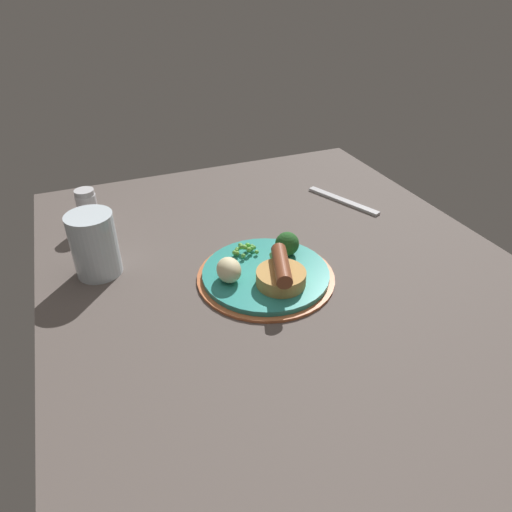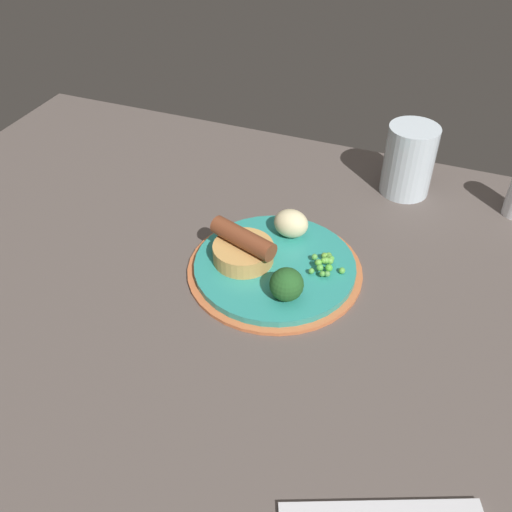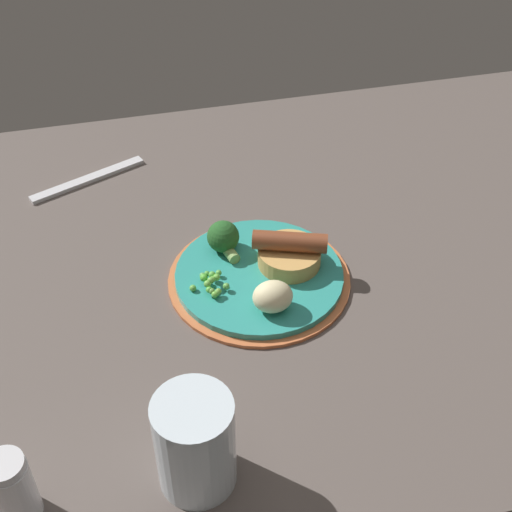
{
  "view_description": "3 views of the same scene",
  "coord_description": "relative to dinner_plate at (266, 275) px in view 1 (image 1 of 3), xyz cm",
  "views": [
    {
      "loc": [
        -51.29,
        29.1,
        47.95
      ],
      "look_at": [
        6.99,
        5.16,
        6.71
      ],
      "focal_mm": 32.0,
      "sensor_mm": 36.0,
      "label": 1
    },
    {
      "loc": [
        23.63,
        -49.35,
        52.85
      ],
      "look_at": [
        3.5,
        2.16,
        6.5
      ],
      "focal_mm": 40.0,
      "sensor_mm": 36.0,
      "label": 2
    },
    {
      "loc": [
        21.15,
        67.54,
        65.05
      ],
      "look_at": [
        5.74,
        3.69,
        6.92
      ],
      "focal_mm": 50.0,
      "sensor_mm": 36.0,
      "label": 3
    }
  ],
  "objects": [
    {
      "name": "sausage_pudding",
      "position": [
        -4.11,
        -0.83,
        2.69
      ],
      "size": [
        9.59,
        7.96,
        4.82
      ],
      "rotation": [
        0.0,
        0.0,
        5.95
      ],
      "color": "tan",
      "rests_on": "dinner_plate"
    },
    {
      "name": "dinner_plate",
      "position": [
        0.0,
        0.0,
        0.0
      ],
      "size": [
        23.01,
        23.01,
        1.4
      ],
      "color": "#CC6B3D",
      "rests_on": "dining_table"
    },
    {
      "name": "salt_shaker",
      "position": [
        28.99,
        25.25,
        3.44
      ],
      "size": [
        3.88,
        3.88,
        8.09
      ],
      "color": "silver",
      "rests_on": "dining_table"
    },
    {
      "name": "pea_pile",
      "position": [
        6.36,
        1.35,
        1.79
      ],
      "size": [
        4.78,
        4.57,
        1.79
      ],
      "color": "#63B845",
      "rests_on": "dinner_plate"
    },
    {
      "name": "drinking_glass",
      "position": [
        12.35,
        25.46,
        4.92
      ],
      "size": [
        7.58,
        7.58,
        10.97
      ],
      "primitive_type": "cylinder",
      "color": "silver",
      "rests_on": "dining_table"
    },
    {
      "name": "fork",
      "position": [
        19.69,
        -26.97,
        -0.27
      ],
      "size": [
        17.24,
        8.36,
        0.6
      ],
      "primitive_type": "cube",
      "rotation": [
        0.0,
        0.0,
        0.39
      ],
      "color": "silver",
      "rests_on": "dining_table"
    },
    {
      "name": "broccoli_floret_near",
      "position": [
        3.39,
        -5.35,
        2.84
      ],
      "size": [
        4.17,
        5.49,
        4.17
      ],
      "rotation": [
        0.0,
        0.0,
        4.97
      ],
      "color": "#235623",
      "rests_on": "dinner_plate"
    },
    {
      "name": "dining_table",
      "position": [
        -5.41,
        -4.04,
        -2.07
      ],
      "size": [
        110.0,
        80.0,
        3.0
      ],
      "primitive_type": "cube",
      "color": "#564C47",
      "rests_on": "ground"
    },
    {
      "name": "potato_chunk_0",
      "position": [
        -0.04,
        6.46,
        2.79
      ],
      "size": [
        4.99,
        4.16,
        3.92
      ],
      "primitive_type": "ellipsoid",
      "rotation": [
        0.0,
        0.0,
        3.09
      ],
      "color": "beige",
      "rests_on": "dinner_plate"
    }
  ]
}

